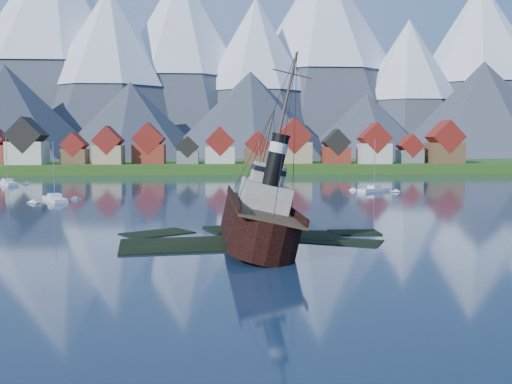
{
  "coord_description": "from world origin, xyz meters",
  "views": [
    {
      "loc": [
        -0.99,
        -63.04,
        11.07
      ],
      "look_at": [
        3.04,
        6.0,
        5.0
      ],
      "focal_mm": 40.0,
      "sensor_mm": 36.0,
      "label": 1
    }
  ],
  "objects": [
    {
      "name": "sailboat_a",
      "position": [
        -32.6,
        45.53,
        0.26
      ],
      "size": [
        6.82,
        9.49,
        11.67
      ],
      "rotation": [
        0.0,
        0.0,
        0.52
      ],
      "color": "white",
      "rests_on": "ground"
    },
    {
      "name": "town",
      "position": [
        -33.12,
        152.18,
        8.99
      ],
      "size": [
        250.96,
        16.69,
        17.3
      ],
      "color": "maroon",
      "rests_on": "ground"
    },
    {
      "name": "shore_bank",
      "position": [
        0.0,
        170.0,
        0.0
      ],
      "size": [
        600.0,
        80.0,
        3.2
      ],
      "primitive_type": "cube",
      "color": "#244C15",
      "rests_on": "ground"
    },
    {
      "name": "shoal",
      "position": [
        1.78,
        2.15,
        -0.35
      ],
      "size": [
        31.71,
        21.24,
        1.14
      ],
      "color": "black",
      "rests_on": "ground"
    },
    {
      "name": "sailboat_d",
      "position": [
        33.0,
        62.85,
        0.28
      ],
      "size": [
        8.47,
        7.23,
        12.23
      ],
      "rotation": [
        0.0,
        0.0,
        -0.92
      ],
      "color": "white",
      "rests_on": "ground"
    },
    {
      "name": "mountains",
      "position": [
        -0.79,
        481.26,
        89.34
      ],
      "size": [
        965.0,
        340.0,
        205.0
      ],
      "color": "#2D333D",
      "rests_on": "ground"
    },
    {
      "name": "seawall",
      "position": [
        0.0,
        132.0,
        0.0
      ],
      "size": [
        600.0,
        2.5,
        2.0
      ],
      "primitive_type": "cube",
      "color": "#3F3D38",
      "rests_on": "ground"
    },
    {
      "name": "ground",
      "position": [
        0.0,
        0.0,
        0.0
      ],
      "size": [
        1400.0,
        1400.0,
        0.0
      ],
      "primitive_type": "plane",
      "color": "#16263E",
      "rests_on": "ground"
    },
    {
      "name": "tugboat_wreck",
      "position": [
        2.19,
        -0.01,
        2.78
      ],
      "size": [
        6.44,
        27.76,
        22.0
      ],
      "rotation": [
        0.0,
        0.22,
        0.03
      ],
      "color": "black",
      "rests_on": "ground"
    },
    {
      "name": "sailboat_e",
      "position": [
        9.38,
        101.87,
        0.27
      ],
      "size": [
        5.12,
        10.99,
        12.37
      ],
      "rotation": [
        0.0,
        0.0,
        0.24
      ],
      "color": "white",
      "rests_on": "ground"
    },
    {
      "name": "sailboat_c",
      "position": [
        -56.85,
        87.86,
        0.29
      ],
      "size": [
        7.98,
        9.6,
        12.96
      ],
      "rotation": [
        0.0,
        0.0,
        0.63
      ],
      "color": "white",
      "rests_on": "ground"
    }
  ]
}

